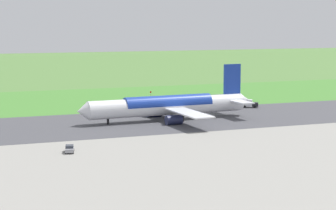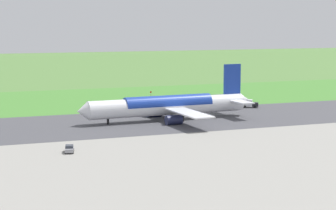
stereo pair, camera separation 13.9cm
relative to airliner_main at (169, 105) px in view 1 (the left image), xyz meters
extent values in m
plane|color=#547F3D|center=(-13.60, 0.02, -4.35)|extent=(800.00, 800.00, 0.00)
cube|color=#47474C|center=(-13.60, 0.02, -4.32)|extent=(600.00, 41.75, 0.06)
cube|color=#478534|center=(-13.60, -49.53, -4.33)|extent=(600.00, 80.00, 0.04)
cylinder|color=white|center=(0.38, 0.02, -0.15)|extent=(48.20, 7.63, 5.20)
cone|color=white|center=(25.85, 1.31, -0.15)|extent=(3.25, 5.09, 4.94)
cone|color=white|center=(-24.79, -1.26, 0.45)|extent=(3.72, 4.59, 4.42)
cube|color=#19389E|center=(-20.71, -1.05, 6.95)|extent=(5.62, 0.78, 9.00)
cube|color=white|center=(-20.99, 4.44, 0.65)|extent=(4.45, 9.19, 0.36)
cube|color=white|center=(-20.43, -6.55, 0.65)|extent=(4.45, 9.19, 0.36)
cube|color=white|center=(-1.18, 10.95, -0.55)|extent=(7.11, 22.28, 0.35)
cube|color=white|center=(-0.06, -11.02, -0.55)|extent=(7.11, 22.28, 0.35)
cylinder|color=#23284C|center=(1.50, 7.59, -3.03)|extent=(4.64, 3.03, 2.80)
cylinder|color=#23284C|center=(2.26, -7.39, -3.03)|extent=(4.64, 3.03, 2.80)
cylinder|color=black|center=(18.59, 0.95, -2.64)|extent=(0.70, 0.70, 3.42)
cylinder|color=black|center=(-2.82, 3.86, -2.64)|extent=(0.70, 0.70, 3.42)
cylinder|color=black|center=(-2.41, -4.13, -2.64)|extent=(0.70, 0.70, 3.42)
cylinder|color=#19389E|center=(0.38, 0.02, 0.37)|extent=(26.63, 6.56, 5.23)
cube|color=black|center=(-35.84, -14.14, -3.25)|extent=(3.02, 3.02, 1.30)
cube|color=silver|center=(-33.44, -15.59, -2.80)|extent=(4.44, 3.93, 2.20)
cylinder|color=black|center=(-36.35, -15.00, -3.90)|extent=(0.93, 0.72, 0.90)
cylinder|color=black|center=(-35.32, -13.29, -3.90)|extent=(0.93, 0.72, 0.90)
cylinder|color=black|center=(-33.44, -16.75, -3.90)|extent=(0.93, 0.72, 0.90)
cylinder|color=black|center=(-32.41, -15.04, -3.90)|extent=(0.93, 0.72, 0.90)
cube|color=gray|center=(35.89, 33.49, -3.66)|extent=(2.72, 4.50, 0.75)
cube|color=#2D333D|center=(35.84, 33.29, -3.01)|extent=(2.16, 2.53, 0.55)
cylinder|color=black|center=(35.38, 35.04, -4.03)|extent=(0.36, 0.67, 0.64)
cylinder|color=black|center=(37.04, 34.65, -4.03)|extent=(0.36, 0.67, 0.64)
cylinder|color=black|center=(34.74, 32.32, -4.03)|extent=(0.36, 0.67, 0.64)
cylinder|color=black|center=(36.39, 31.93, -4.03)|extent=(0.36, 0.67, 0.64)
cylinder|color=slate|center=(-11.18, -49.48, -3.29)|extent=(0.10, 0.10, 2.12)
cube|color=red|center=(-11.18, -49.50, -1.93)|extent=(0.60, 0.04, 0.60)
cone|color=orange|center=(-7.65, -47.73, -4.08)|extent=(0.40, 0.40, 0.55)
camera|label=1|loc=(60.94, 162.37, 24.04)|focal=64.58mm
camera|label=2|loc=(60.81, 162.42, 24.04)|focal=64.58mm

